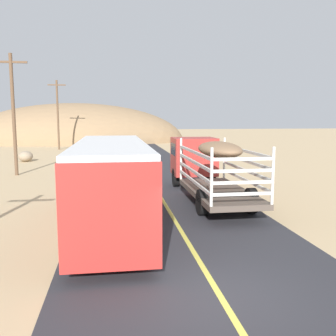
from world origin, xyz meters
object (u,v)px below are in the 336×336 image
at_px(bus, 111,182).
at_px(livestock_truck, 202,161).
at_px(power_pole_mid, 13,111).
at_px(power_pole_far, 58,113).
at_px(boulder_near_shoulder, 26,156).

bearing_deg(bus, livestock_truck, 49.87).
bearing_deg(livestock_truck, bus, -130.13).
distance_m(livestock_truck, power_pole_mid, 14.56).
distance_m(livestock_truck, bus, 7.51).
height_order(bus, power_pole_far, power_pole_far).
bearing_deg(livestock_truck, power_pole_mid, 144.65).
relative_size(bus, boulder_near_shoulder, 7.19).
relative_size(livestock_truck, bus, 0.97).
height_order(power_pole_mid, boulder_near_shoulder, power_pole_mid).
xyz_separation_m(livestock_truck, boulder_near_shoulder, (-12.90, 16.80, -1.29)).
bearing_deg(bus, power_pole_mid, 115.93).
relative_size(power_pole_mid, boulder_near_shoulder, 6.12).
relative_size(livestock_truck, boulder_near_shoulder, 6.98).
bearing_deg(bus, boulder_near_shoulder, 109.66).
xyz_separation_m(livestock_truck, power_pole_far, (-11.66, 29.90, 2.88)).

